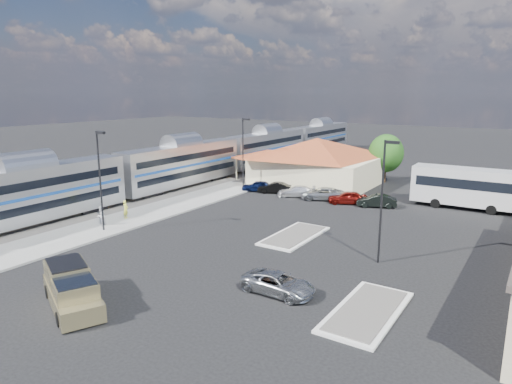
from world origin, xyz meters
The scene contains 23 objects.
ground centered at (0.00, 0.00, 0.00)m, with size 280.00×280.00×0.00m, color black.
railbed centered at (-21.00, 8.00, 0.06)m, with size 16.00×100.00×0.12m, color #4C4944.
platform centered at (-12.00, 6.00, 0.09)m, with size 5.50×92.00×0.18m, color gray.
passenger_train centered at (-18.00, 12.38, 2.87)m, with size 3.00×104.00×5.55m.
freight_cars centered at (-24.00, 3.65, 1.93)m, with size 2.80×46.00×4.00m.
station_depot centered at (-4.56, 24.00, 3.13)m, with size 18.35×12.24×6.20m.
traffic_island_south centered at (4.00, 2.00, 0.10)m, with size 3.30×7.50×0.21m.
traffic_island_north centered at (14.00, -8.00, 0.10)m, with size 3.30×7.50×0.21m.
lamp_plat_s centered at (-10.90, -6.00, 5.34)m, with size 1.08×0.25×9.00m.
lamp_plat_n centered at (-10.90, 16.00, 5.34)m, with size 1.08×0.25×9.00m.
lamp_lot centered at (12.10, 0.00, 5.34)m, with size 1.08×0.25×9.00m.
tree_depot centered at (3.00, 30.00, 4.02)m, with size 4.71×4.71×6.63m.
pickup_truck centered at (-0.65, -16.57, 1.04)m, with size 6.70×4.77×2.18m.
suv centered at (8.50, -8.53, 0.66)m, with size 2.20×4.76×1.32m, color #989B9F.
coach_bus centered at (16.01, 20.47, 2.50)m, with size 13.54×3.13×4.33m.
person_a centered at (-12.35, -2.23, 1.06)m, with size 0.64×0.42×1.76m, color #DBE046.
person_b centered at (-12.28, -5.21, 1.09)m, with size 0.88×0.69×1.82m, color white.
parked_car_a centered at (-8.50, 15.59, 0.68)m, with size 1.62×4.02×1.37m, color #0C163D.
parked_car_b centered at (-6.24, 15.89, 0.67)m, with size 1.42×4.08×1.34m, color black.
parked_car_c centered at (-3.04, 15.59, 0.65)m, with size 1.82×4.48×1.30m, color silver.
parked_car_d centered at (0.16, 15.89, 0.71)m, with size 2.35×5.10×1.42m, color gray.
parked_car_e centered at (3.36, 15.59, 0.72)m, with size 1.71×4.25×1.45m, color maroon.
parked_car_f centered at (6.56, 15.89, 0.70)m, with size 1.48×4.23×1.39m, color black.
Camera 1 is at (21.62, -31.36, 12.30)m, focal length 32.00 mm.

